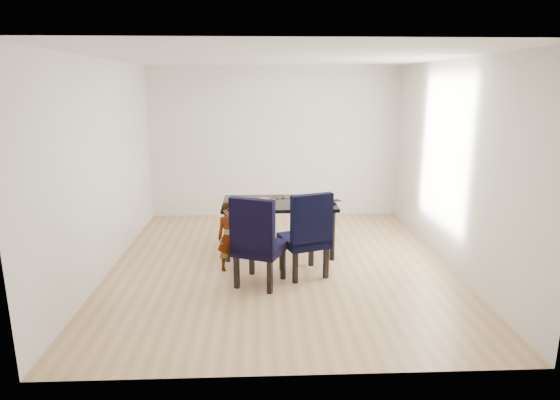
{
  "coord_description": "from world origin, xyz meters",
  "views": [
    {
      "loc": [
        -0.26,
        -5.95,
        2.37
      ],
      "look_at": [
        0.0,
        0.2,
        0.85
      ],
      "focal_mm": 30.0,
      "sensor_mm": 36.0,
      "label": 1
    }
  ],
  "objects_px": {
    "chair_left": "(260,240)",
    "plate": "(263,202)",
    "chair_right": "(304,233)",
    "child": "(229,237)",
    "laptop": "(327,201)",
    "dining_table": "(279,227)"
  },
  "relations": [
    {
      "from": "chair_right",
      "to": "child",
      "type": "xyz_separation_m",
      "value": [
        -0.95,
        0.19,
        -0.1
      ]
    },
    {
      "from": "dining_table",
      "to": "plate",
      "type": "distance_m",
      "value": 0.45
    },
    {
      "from": "chair_left",
      "to": "child",
      "type": "height_order",
      "value": "chair_left"
    },
    {
      "from": "chair_left",
      "to": "child",
      "type": "xyz_separation_m",
      "value": [
        -0.4,
        0.46,
        -0.11
      ]
    },
    {
      "from": "chair_left",
      "to": "laptop",
      "type": "distance_m",
      "value": 1.44
    },
    {
      "from": "chair_left",
      "to": "child",
      "type": "relative_size",
      "value": 1.24
    },
    {
      "from": "laptop",
      "to": "dining_table",
      "type": "bearing_deg",
      "value": -25.27
    },
    {
      "from": "laptop",
      "to": "chair_left",
      "type": "bearing_deg",
      "value": 27.05
    },
    {
      "from": "plate",
      "to": "child",
      "type": "bearing_deg",
      "value": -126.66
    },
    {
      "from": "chair_left",
      "to": "plate",
      "type": "bearing_deg",
      "value": 110.4
    },
    {
      "from": "chair_left",
      "to": "plate",
      "type": "height_order",
      "value": "chair_left"
    },
    {
      "from": "child",
      "to": "plate",
      "type": "bearing_deg",
      "value": 33.17
    },
    {
      "from": "child",
      "to": "laptop",
      "type": "distance_m",
      "value": 1.51
    },
    {
      "from": "chair_right",
      "to": "child",
      "type": "relative_size",
      "value": 1.23
    },
    {
      "from": "child",
      "to": "plate",
      "type": "xyz_separation_m",
      "value": [
        0.45,
        0.6,
        0.31
      ]
    },
    {
      "from": "child",
      "to": "plate",
      "type": "height_order",
      "value": "child"
    },
    {
      "from": "chair_left",
      "to": "chair_right",
      "type": "xyz_separation_m",
      "value": [
        0.55,
        0.27,
        -0.01
      ]
    },
    {
      "from": "chair_right",
      "to": "laptop",
      "type": "height_order",
      "value": "chair_right"
    },
    {
      "from": "dining_table",
      "to": "child",
      "type": "bearing_deg",
      "value": -135.96
    },
    {
      "from": "dining_table",
      "to": "plate",
      "type": "xyz_separation_m",
      "value": [
        -0.23,
        -0.05,
        0.38
      ]
    },
    {
      "from": "chair_left",
      "to": "chair_right",
      "type": "bearing_deg",
      "value": 48.93
    },
    {
      "from": "chair_left",
      "to": "chair_right",
      "type": "distance_m",
      "value": 0.61
    }
  ]
}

